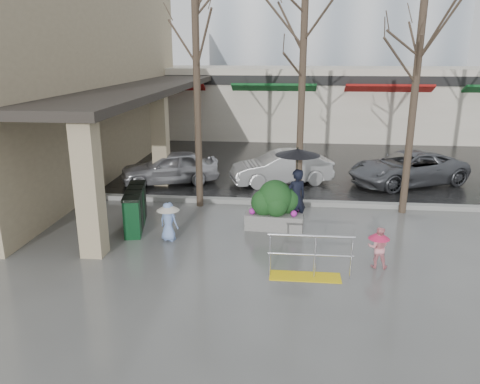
% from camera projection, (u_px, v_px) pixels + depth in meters
% --- Properties ---
extents(ground, '(120.00, 120.00, 0.00)m').
position_uv_depth(ground, '(252.00, 253.00, 11.83)').
color(ground, '#51514F').
rests_on(ground, ground).
extents(street_asphalt, '(120.00, 36.00, 0.01)m').
position_uv_depth(street_asphalt, '(276.00, 124.00, 32.78)').
color(street_asphalt, black).
rests_on(street_asphalt, ground).
extents(curb, '(120.00, 0.30, 0.15)m').
position_uv_depth(curb, '(261.00, 202.00, 15.62)').
color(curb, gray).
rests_on(curb, ground).
extents(near_building, '(6.00, 18.00, 8.00)m').
position_uv_depth(near_building, '(49.00, 74.00, 19.18)').
color(near_building, tan).
rests_on(near_building, ground).
extents(canopy_slab, '(2.80, 18.00, 0.25)m').
position_uv_depth(canopy_slab, '(150.00, 84.00, 18.87)').
color(canopy_slab, '#2D2823').
rests_on(canopy_slab, pillar_front).
extents(pillar_front, '(0.55, 0.55, 3.50)m').
position_uv_depth(pillar_front, '(89.00, 188.00, 11.23)').
color(pillar_front, tan).
rests_on(pillar_front, ground).
extents(pillar_back, '(0.55, 0.55, 3.50)m').
position_uv_depth(pillar_back, '(161.00, 139.00, 17.42)').
color(pillar_back, tan).
rests_on(pillar_back, ground).
extents(storefront_row, '(34.00, 6.74, 4.00)m').
position_uv_depth(storefront_row, '(308.00, 101.00, 28.17)').
color(storefront_row, beige).
rests_on(storefront_row, ground).
extents(handrail, '(1.90, 0.50, 1.03)m').
position_uv_depth(handrail, '(308.00, 262.00, 10.45)').
color(handrail, yellow).
rests_on(handrail, ground).
extents(tree_west, '(3.20, 3.20, 6.80)m').
position_uv_depth(tree_west, '(196.00, 45.00, 13.99)').
color(tree_west, '#382B21').
rests_on(tree_west, ground).
extents(tree_midwest, '(3.20, 3.20, 7.00)m').
position_uv_depth(tree_midwest, '(304.00, 39.00, 13.63)').
color(tree_midwest, '#382B21').
rests_on(tree_midwest, ground).
extents(tree_mideast, '(3.20, 3.20, 6.50)m').
position_uv_depth(tree_mideast, '(419.00, 52.00, 13.42)').
color(tree_mideast, '#382B21').
rests_on(tree_mideast, ground).
extents(woman, '(1.27, 1.27, 2.35)m').
position_uv_depth(woman, '(297.00, 181.00, 13.18)').
color(woman, black).
rests_on(woman, ground).
extents(child_pink, '(0.53, 0.50, 1.00)m').
position_uv_depth(child_pink, '(378.00, 245.00, 10.90)').
color(child_pink, pink).
rests_on(child_pink, ground).
extents(child_blue, '(0.61, 0.61, 1.07)m').
position_uv_depth(child_blue, '(168.00, 218.00, 12.44)').
color(child_blue, '#7999D8').
rests_on(child_blue, ground).
extents(planter, '(1.68, 0.97, 1.42)m').
position_uv_depth(planter, '(275.00, 205.00, 13.34)').
color(planter, gray).
rests_on(planter, ground).
extents(news_boxes, '(0.86, 2.09, 1.14)m').
position_uv_depth(news_boxes, '(135.00, 208.00, 13.41)').
color(news_boxes, '#0E3E1E').
rests_on(news_boxes, ground).
extents(car_a, '(3.98, 2.61, 1.26)m').
position_uv_depth(car_a, '(170.00, 167.00, 17.93)').
color(car_a, '#B0AFB4').
rests_on(car_a, ground).
extents(car_b, '(4.05, 2.47, 1.26)m').
position_uv_depth(car_b, '(281.00, 168.00, 17.85)').
color(car_b, silver).
rests_on(car_b, ground).
extents(car_c, '(4.99, 3.79, 1.26)m').
position_uv_depth(car_c, '(407.00, 168.00, 17.79)').
color(car_c, '#54575C').
rests_on(car_c, ground).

